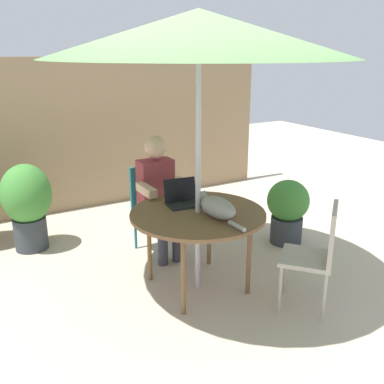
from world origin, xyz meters
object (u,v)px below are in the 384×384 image
Objects in this scene: chair_empty at (318,249)px; cat at (216,207)px; potted_plant_corner at (27,202)px; chair_occupied at (153,202)px; patio_umbrella at (199,34)px; person_seated at (159,190)px; laptop at (182,197)px; potted_plant_by_chair at (288,209)px; patio_table at (198,217)px.

chair_empty is 1.35× the size of cat.
chair_occupied is at bearing -29.57° from potted_plant_corner.
chair_occupied is at bearing 93.99° from cat.
patio_umbrella is at bearing 130.65° from chair_empty.
chair_occupied is 1.12m from cat.
person_seated is (0.00, 0.76, -1.44)m from patio_umbrella.
potted_plant_by_chair is at bearing 3.16° from laptop.
chair_empty is 1.25m from laptop.
cat is (0.08, -1.08, 0.27)m from chair_occupied.
person_seated reaches higher than potted_plant_corner.
laptop reaches higher than potted_plant_by_chair.
chair_occupied is at bearing 111.27° from chair_empty.
chair_occupied reaches higher than cat.
cat is at bearing -85.34° from person_seated.
patio_table is 1.02m from chair_empty.
patio_umbrella is 1.95× the size of person_seated.
chair_occupied is 2.72× the size of laptop.
patio_umbrella is 1.35m from cat.
laptop is (-0.01, 0.26, 0.11)m from patio_table.
patio_umbrella is at bearing 114.78° from cat.
person_seated is 1.73× the size of potted_plant_by_chair.
patio_umbrella reaches higher than chair_empty.
chair_occupied is 1.45m from potted_plant_by_chair.
chair_occupied is at bearing 156.04° from potted_plant_by_chair.
potted_plant_corner is (-1.12, 1.30, -0.25)m from laptop.
cat is 0.92× the size of potted_plant_by_chair.
potted_plant_by_chair is at bearing 14.14° from patio_table.
person_seated reaches higher than patio_table.
laptop is 0.46× the size of potted_plant_by_chair.
cat is 0.71× the size of potted_plant_corner.
patio_umbrella is 7.31× the size of laptop.
potted_plant_by_chair is (1.32, 0.33, -0.27)m from patio_table.
cat is 2.12m from potted_plant_corner.
patio_umbrella is 2.69× the size of chair_empty.
patio_table reaches higher than potted_plant_by_chair.
laptop is at bearing -90.97° from chair_occupied.
laptop is at bearing 123.10° from chair_empty.
chair_occupied is 0.96× the size of potted_plant_corner.
laptop reaches higher than chair_empty.
patio_table is 1.30× the size of chair_empty.
patio_umbrella is (0.00, 0.00, 1.47)m from patio_table.
laptop is 1.39m from potted_plant_by_chair.
potted_plant_by_chair is at bearing 58.70° from chair_empty.
person_seated is 1.42m from potted_plant_by_chair.
patio_umbrella is at bearing -90.00° from person_seated.
chair_empty reaches higher than cat.
chair_occupied is 1.35× the size of cat.
potted_plant_by_chair is (0.67, 1.10, -0.13)m from chair_empty.
laptop is 0.50× the size of cat.
potted_plant_by_chair is (1.33, 0.07, -0.38)m from laptop.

